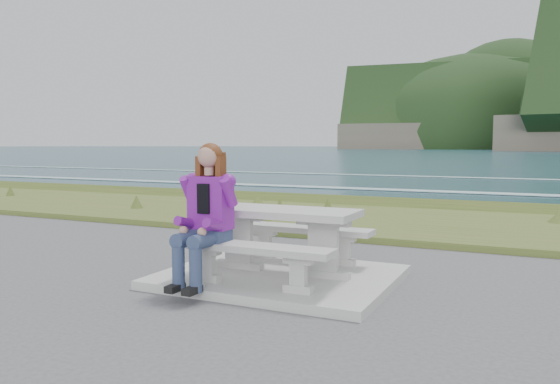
{
  "coord_description": "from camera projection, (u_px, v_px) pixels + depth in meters",
  "views": [
    {
      "loc": [
        2.67,
        -5.64,
        1.59
      ],
      "look_at": [
        -0.56,
        1.2,
        0.93
      ],
      "focal_mm": 35.0,
      "sensor_mm": 36.0,
      "label": 1
    }
  ],
  "objects": [
    {
      "name": "concrete_slab",
      "position": [
        280.0,
        277.0,
        6.35
      ],
      "size": [
        2.6,
        2.1,
        0.1
      ],
      "primitive_type": "cube",
      "color": "#A5A5A0",
      "rests_on": "ground"
    },
    {
      "name": "picnic_table",
      "position": [
        280.0,
        223.0,
        6.29
      ],
      "size": [
        1.8,
        0.75,
        0.75
      ],
      "color": "#A5A5A0",
      "rests_on": "concrete_slab"
    },
    {
      "name": "bench_landward",
      "position": [
        251.0,
        254.0,
        5.68
      ],
      "size": [
        1.8,
        0.35,
        0.45
      ],
      "color": "#A5A5A0",
      "rests_on": "concrete_slab"
    },
    {
      "name": "bench_seaward",
      "position": [
        303.0,
        234.0,
        6.95
      ],
      "size": [
        1.8,
        0.35,
        0.45
      ],
      "color": "#A5A5A0",
      "rests_on": "concrete_slab"
    },
    {
      "name": "grass_verge",
      "position": [
        387.0,
        224.0,
        10.86
      ],
      "size": [
        160.0,
        4.5,
        0.22
      ],
      "primitive_type": "cube",
      "color": "#365921",
      "rests_on": "ground"
    },
    {
      "name": "shore_drop",
      "position": [
        416.0,
        209.0,
        13.47
      ],
      "size": [
        160.0,
        0.8,
        2.2
      ],
      "primitive_type": "cube",
      "color": "#655A4C",
      "rests_on": "ground"
    },
    {
      "name": "ocean",
      "position": [
        480.0,
        207.0,
        29.11
      ],
      "size": [
        1600.0,
        1600.0,
        0.09
      ],
      "color": "#1B414D",
      "rests_on": "ground"
    },
    {
      "name": "seated_woman",
      "position": [
        202.0,
        233.0,
        5.75
      ],
      "size": [
        0.45,
        0.78,
        1.5
      ],
      "rotation": [
        0.0,
        0.0,
        -0.02
      ],
      "color": "navy",
      "rests_on": "concrete_slab"
    }
  ]
}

